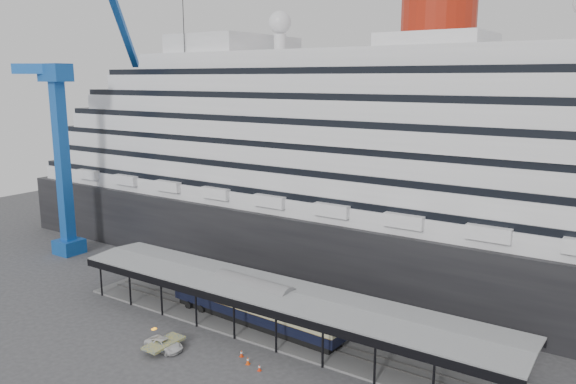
# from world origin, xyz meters

# --- Properties ---
(ground) EXTENTS (200.00, 200.00, 0.00)m
(ground) POSITION_xyz_m (0.00, 0.00, 0.00)
(ground) COLOR #39393B
(ground) RESTS_ON ground
(cruise_ship) EXTENTS (130.00, 30.00, 43.90)m
(cruise_ship) POSITION_xyz_m (0.05, 32.00, 18.35)
(cruise_ship) COLOR black
(cruise_ship) RESTS_ON ground
(platform_canopy) EXTENTS (56.00, 9.18, 5.30)m
(platform_canopy) POSITION_xyz_m (0.00, 5.00, 2.36)
(platform_canopy) COLOR slate
(platform_canopy) RESTS_ON ground
(crane_blue) EXTENTS (22.63, 19.19, 47.60)m
(crane_blue) POSITION_xyz_m (-45.11, 10.62, 19.96)
(crane_blue) COLOR #1651AA
(crane_blue) RESTS_ON ground
(port_truck) EXTENTS (4.54, 2.13, 1.26)m
(port_truck) POSITION_xyz_m (-7.52, -5.42, 0.63)
(port_truck) COLOR silver
(port_truck) RESTS_ON ground
(pullman_carriage) EXTENTS (24.24, 4.42, 23.67)m
(pullman_carriage) POSITION_xyz_m (-3.25, 5.00, 2.85)
(pullman_carriage) COLOR black
(pullman_carriage) RESTS_ON ground
(traffic_cone_left) EXTENTS (0.48, 0.48, 0.77)m
(traffic_cone_left) POSITION_xyz_m (0.41, -1.96, 0.38)
(traffic_cone_left) COLOR red
(traffic_cone_left) RESTS_ON ground
(traffic_cone_mid) EXTENTS (0.42, 0.42, 0.71)m
(traffic_cone_mid) POSITION_xyz_m (3.73, -3.23, 0.35)
(traffic_cone_mid) COLOR red
(traffic_cone_mid) RESTS_ON ground
(traffic_cone_right) EXTENTS (0.53, 0.53, 0.84)m
(traffic_cone_right) POSITION_xyz_m (1.96, -2.84, 0.41)
(traffic_cone_right) COLOR #E9470C
(traffic_cone_right) RESTS_ON ground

